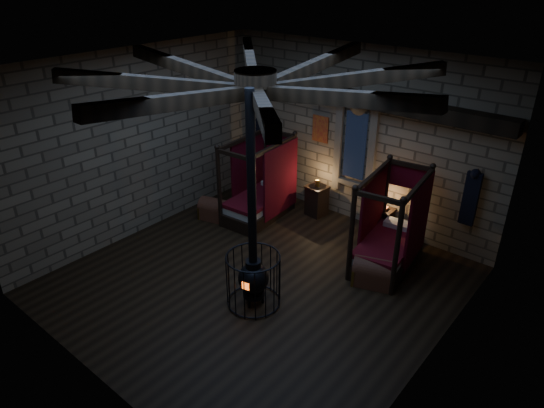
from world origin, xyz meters
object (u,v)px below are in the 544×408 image
Objects in this scene: bed_left at (260,198)px; stove at (253,275)px; trunk_left at (215,210)px; bed_right at (389,243)px; trunk_right at (374,272)px.

stove is (2.19, -2.70, 0.13)m from bed_left.
trunk_left is at bearing -135.88° from bed_left.
stove is at bearing -122.02° from bed_right.
stove is at bearing -55.20° from bed_left.
stove is at bearing -47.30° from trunk_left.
trunk_right is (4.37, 0.11, 0.02)m from trunk_left.
bed_left is 1.15m from trunk_left.
trunk_left is 4.37m from trunk_right.
bed_right is 2.14× the size of trunk_right.
stove reaches higher than bed_right.
stove is at bearing -145.64° from trunk_right.
stove is (2.94, -1.86, 0.38)m from trunk_left.
trunk_right is (0.15, -0.83, -0.23)m from bed_right.
bed_right is at bearing -2.51° from bed_left.
bed_right is (3.47, 0.11, 0.00)m from bed_left.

